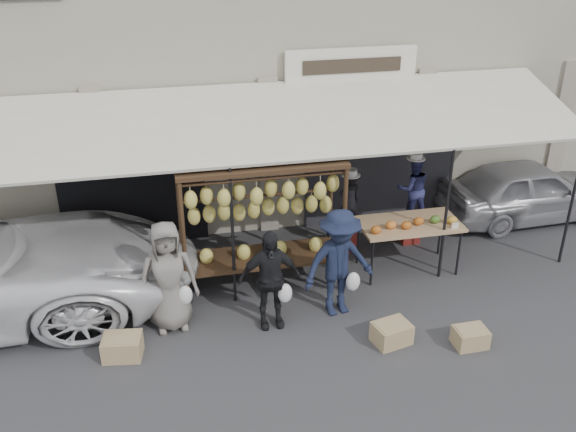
% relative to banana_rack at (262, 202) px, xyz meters
% --- Properties ---
extents(ground_plane, '(90.00, 90.00, 0.00)m').
position_rel_banana_rack_xyz_m(ground_plane, '(0.49, -1.45, -1.57)').
color(ground_plane, '#2D2D30').
extents(shophouse, '(24.00, 6.15, 7.30)m').
position_rel_banana_rack_xyz_m(shophouse, '(0.49, 5.05, 2.08)').
color(shophouse, '#9D9682').
rests_on(shophouse, ground_plane).
extents(awning, '(10.00, 2.35, 2.92)m').
position_rel_banana_rack_xyz_m(awning, '(0.50, 0.83, 1.00)').
color(awning, beige).
rests_on(awning, ground_plane).
extents(banana_rack, '(2.60, 0.90, 2.24)m').
position_rel_banana_rack_xyz_m(banana_rack, '(0.00, 0.00, 0.00)').
color(banana_rack, '#3B2818').
rests_on(banana_rack, ground_plane).
extents(produce_table, '(1.70, 0.90, 1.04)m').
position_rel_banana_rack_xyz_m(produce_table, '(2.53, 0.03, -0.70)').
color(produce_table, tan).
rests_on(produce_table, ground_plane).
extents(vendor_left, '(0.42, 0.30, 1.06)m').
position_rel_banana_rack_xyz_m(vendor_left, '(1.74, 0.93, -0.59)').
color(vendor_left, black).
rests_on(vendor_left, stool_left).
extents(vendor_right, '(0.64, 0.52, 1.24)m').
position_rel_banana_rack_xyz_m(vendor_right, '(2.96, 1.00, -0.49)').
color(vendor_right, navy).
rests_on(vendor_right, stool_right).
extents(customer_left, '(0.89, 0.62, 1.74)m').
position_rel_banana_rack_xyz_m(customer_left, '(-1.53, -0.76, -0.70)').
color(customer_left, slate).
rests_on(customer_left, ground_plane).
extents(customer_mid, '(0.93, 0.39, 1.58)m').
position_rel_banana_rack_xyz_m(customer_mid, '(-0.08, -1.02, -0.78)').
color(customer_mid, black).
rests_on(customer_mid, ground_plane).
extents(customer_right, '(1.23, 0.84, 1.75)m').
position_rel_banana_rack_xyz_m(customer_right, '(1.00, -0.93, -0.70)').
color(customer_right, '#161D34').
rests_on(customer_right, ground_plane).
extents(stool_left, '(0.37, 0.37, 0.45)m').
position_rel_banana_rack_xyz_m(stool_left, '(1.74, 0.93, -1.34)').
color(stool_left, maroon).
rests_on(stool_left, ground_plane).
extents(stool_right, '(0.41, 0.41, 0.46)m').
position_rel_banana_rack_xyz_m(stool_right, '(2.96, 1.00, -1.34)').
color(stool_right, maroon).
rests_on(stool_right, ground_plane).
extents(crate_near_a, '(0.59, 0.50, 0.31)m').
position_rel_banana_rack_xyz_m(crate_near_a, '(1.56, -1.84, -1.41)').
color(crate_near_a, tan).
rests_on(crate_near_a, ground_plane).
extents(crate_near_b, '(0.47, 0.36, 0.28)m').
position_rel_banana_rack_xyz_m(crate_near_b, '(2.64, -2.15, -1.43)').
color(crate_near_b, tan).
rests_on(crate_near_b, ground_plane).
extents(crate_far, '(0.59, 0.48, 0.32)m').
position_rel_banana_rack_xyz_m(crate_far, '(-2.25, -1.34, -1.41)').
color(crate_far, tan).
rests_on(crate_far, ground_plane).
extents(sedan, '(3.63, 1.58, 1.22)m').
position_rel_banana_rack_xyz_m(sedan, '(5.62, 1.43, -0.96)').
color(sedan, gray).
rests_on(sedan, ground_plane).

